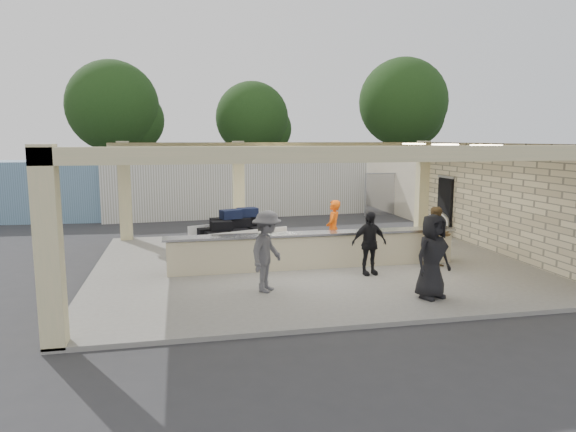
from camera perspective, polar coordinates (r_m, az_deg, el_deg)
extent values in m
plane|color=#2D2D30|center=(14.84, 2.48, -5.59)|extent=(120.00, 120.00, 0.00)
cube|color=slate|center=(14.83, 2.48, -5.40)|extent=(12.00, 10.00, 0.10)
cube|color=beige|center=(14.39, 2.57, 8.05)|extent=(12.00, 10.00, 0.02)
cube|color=beige|center=(17.02, 22.49, 1.58)|extent=(0.02, 10.00, 3.50)
cube|color=black|center=(19.77, 17.03, 0.99)|extent=(0.10, 0.95, 2.10)
cube|color=beige|center=(19.03, -1.04, 7.28)|extent=(12.00, 0.50, 0.60)
cube|color=beige|center=(9.77, 9.73, 6.79)|extent=(12.00, 0.30, 0.30)
cube|color=beige|center=(18.87, -17.67, 2.61)|extent=(0.40, 0.40, 3.50)
cube|color=beige|center=(18.89, -5.51, 2.98)|extent=(0.40, 0.40, 3.50)
cube|color=beige|center=(21.04, 14.68, 3.31)|extent=(0.40, 0.40, 3.50)
cube|color=beige|center=(9.58, -25.03, -3.28)|extent=(0.40, 0.40, 3.50)
cube|color=white|center=(18.80, -0.89, 6.29)|extent=(1.30, 0.12, 0.06)
cube|color=#FFEABF|center=(17.12, 13.81, 7.80)|extent=(0.55, 0.55, 0.04)
cube|color=#FFEABF|center=(15.34, 17.06, 7.60)|extent=(0.55, 0.55, 0.04)
cube|color=#FFEABF|center=(13.62, 21.15, 7.32)|extent=(0.55, 0.55, 0.04)
cube|color=beige|center=(14.25, 2.99, -3.93)|extent=(8.00, 0.50, 0.90)
cube|color=#B7B7BC|center=(14.15, 3.01, -1.95)|extent=(8.20, 0.58, 0.06)
cube|color=white|center=(15.37, -5.66, -2.45)|extent=(2.87, 2.27, 0.12)
cylinder|color=black|center=(14.55, -8.24, -4.74)|extent=(0.25, 0.42, 0.40)
cylinder|color=black|center=(15.55, -9.87, -3.92)|extent=(0.25, 0.42, 0.40)
cylinder|color=black|center=(15.44, -1.37, -3.88)|extent=(0.25, 0.42, 0.40)
cylinder|color=black|center=(16.38, -3.32, -3.17)|extent=(0.25, 0.42, 0.40)
cube|color=white|center=(16.00, -6.85, -1.29)|extent=(2.38, 0.89, 0.30)
cube|color=white|center=(14.67, -4.38, -2.16)|extent=(2.38, 0.89, 0.30)
cube|color=black|center=(14.73, -7.96, -2.21)|extent=(0.68, 0.56, 0.26)
cube|color=black|center=(15.02, -5.51, -1.96)|extent=(0.68, 0.56, 0.26)
cube|color=black|center=(15.34, -3.15, -1.71)|extent=(0.68, 0.56, 0.26)
cube|color=black|center=(15.28, -8.88, -1.85)|extent=(0.68, 0.56, 0.26)
cube|color=black|center=(15.56, -6.49, -1.61)|extent=(0.68, 0.56, 0.26)
cube|color=black|center=(15.87, -4.19, -1.38)|extent=(0.68, 0.56, 0.26)
cube|color=black|center=(14.86, -7.43, -1.05)|extent=(0.68, 0.56, 0.26)
cube|color=black|center=(15.33, -5.34, -0.72)|extent=(0.68, 0.56, 0.26)
cube|color=black|center=(15.73, -4.03, -0.46)|extent=(0.68, 0.56, 0.26)
cube|color=black|center=(15.39, -7.52, -0.72)|extent=(0.68, 0.56, 0.26)
cube|color=black|center=(15.16, -6.38, 0.20)|extent=(0.68, 0.56, 0.26)
cube|color=black|center=(15.51, -4.53, 0.42)|extent=(0.68, 0.56, 0.26)
cylinder|color=white|center=(19.38, 16.24, -0.76)|extent=(0.79, 0.75, 0.82)
cylinder|color=black|center=(19.38, 16.24, -0.76)|extent=(0.75, 0.71, 0.73)
cube|color=white|center=(19.32, 15.48, -1.86)|extent=(0.05, 0.45, 0.27)
cube|color=white|center=(19.57, 16.90, -1.78)|extent=(0.05, 0.45, 0.27)
imported|color=#F7590D|center=(15.37, 5.04, -1.44)|extent=(0.61, 0.72, 1.73)
imported|color=brown|center=(14.75, 16.20, -2.27)|extent=(0.84, 0.42, 1.69)
imported|color=black|center=(13.56, 9.00, -3.00)|extent=(1.01, 0.46, 1.67)
imported|color=#525257|center=(11.91, -2.35, -3.94)|extent=(1.06, 1.26, 1.91)
imported|color=black|center=(11.85, 15.75, -4.34)|extent=(1.00, 0.67, 1.90)
imported|color=silver|center=(30.02, 13.77, 2.92)|extent=(5.66, 2.85, 1.59)
imported|color=silver|center=(31.10, 17.99, 2.87)|extent=(4.87, 1.98, 1.52)
imported|color=black|center=(29.60, 5.12, 3.08)|extent=(5.11, 2.91, 1.61)
cube|color=white|center=(24.74, -5.58, 3.22)|extent=(12.47, 3.35, 2.67)
cube|color=#7197B5|center=(25.74, -27.48, 2.48)|extent=(10.36, 3.19, 2.65)
cylinder|color=gray|center=(24.63, 8.58, 2.36)|extent=(0.06, 0.06, 2.00)
cylinder|color=gray|center=(25.40, 12.81, 2.43)|extent=(0.06, 0.06, 2.00)
cylinder|color=gray|center=(26.30, 16.78, 2.48)|extent=(0.06, 0.06, 2.00)
cylinder|color=gray|center=(27.31, 20.47, 2.52)|extent=(0.06, 0.06, 2.00)
cylinder|color=gray|center=(28.43, 23.88, 2.54)|extent=(0.06, 0.06, 2.00)
cylinder|color=gray|center=(29.64, 27.03, 2.56)|extent=(0.06, 0.06, 2.00)
cube|color=gray|center=(27.31, 20.47, 2.52)|extent=(12.00, 0.02, 2.00)
cylinder|color=gray|center=(27.23, 20.58, 4.61)|extent=(12.00, 0.05, 0.05)
cylinder|color=#382619|center=(38.22, -18.64, 6.07)|extent=(0.70, 0.70, 4.50)
sphere|color=black|center=(38.25, -18.90, 11.46)|extent=(6.30, 6.30, 6.30)
sphere|color=black|center=(38.69, -16.94, 10.18)|extent=(4.50, 4.50, 4.50)
cylinder|color=#382619|center=(40.36, -3.96, 6.26)|extent=(0.70, 0.70, 4.00)
sphere|color=black|center=(40.36, -4.01, 10.80)|extent=(5.60, 5.60, 5.60)
sphere|color=black|center=(41.11, -2.44, 9.66)|extent=(4.00, 4.00, 4.00)
cylinder|color=#382619|center=(42.74, 12.49, 6.88)|extent=(0.70, 0.70, 5.00)
sphere|color=black|center=(42.82, 12.66, 12.23)|extent=(7.00, 7.00, 7.00)
sphere|color=black|center=(43.81, 13.74, 10.80)|extent=(5.00, 5.00, 5.00)
cube|color=beige|center=(27.36, 16.76, 3.97)|extent=(6.00, 8.00, 3.20)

